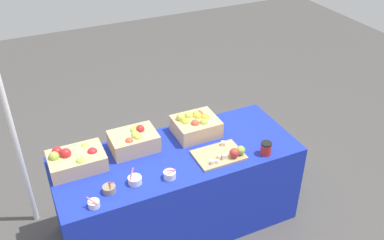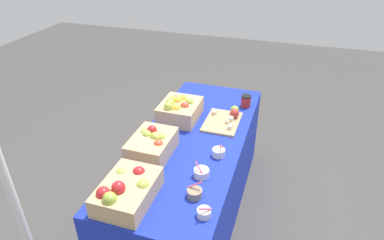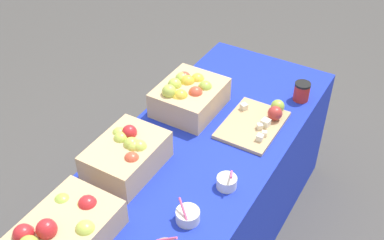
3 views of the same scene
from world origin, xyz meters
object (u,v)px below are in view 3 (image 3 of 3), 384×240
apple_crate_middle (127,154)px  sample_bowl_mid (227,182)px  apple_crate_left (64,230)px  sample_bowl_extra (188,216)px  coffee_cup (302,91)px  apple_crate_right (189,95)px  cutting_board_front (259,121)px

apple_crate_middle → sample_bowl_mid: apple_crate_middle is taller
apple_crate_left → sample_bowl_extra: apple_crate_left is taller
apple_crate_left → sample_bowl_extra: (0.33, -0.35, -0.04)m
sample_bowl_mid → coffee_cup: (0.78, -0.05, 0.02)m
apple_crate_left → apple_crate_middle: size_ratio=1.12×
apple_crate_right → coffee_cup: bearing=-52.1°
apple_crate_middle → coffee_cup: bearing=-28.7°
apple_crate_right → sample_bowl_extra: apple_crate_right is taller
apple_crate_left → sample_bowl_mid: bearing=-34.7°
sample_bowl_mid → sample_bowl_extra: (-0.24, 0.05, -0.00)m
coffee_cup → sample_bowl_extra: bearing=174.4°
sample_bowl_mid → sample_bowl_extra: 0.25m
apple_crate_right → coffee_cup: 0.61m
apple_crate_right → apple_crate_middle: bearing=178.9°
cutting_board_front → sample_bowl_mid: (-0.47, -0.06, 0.00)m
apple_crate_left → coffee_cup: bearing=-18.3°
apple_crate_left → coffee_cup: (1.35, -0.45, -0.02)m
apple_crate_left → apple_crate_right: apple_crate_right is taller
apple_crate_left → sample_bowl_mid: size_ratio=3.94×
apple_crate_right → apple_crate_left: bearing=-178.2°
apple_crate_left → cutting_board_front: (1.04, -0.34, -0.05)m
apple_crate_middle → apple_crate_right: bearing=-1.1°
apple_crate_right → sample_bowl_mid: bearing=-133.3°
sample_bowl_extra → coffee_cup: bearing=-5.6°
cutting_board_front → coffee_cup: coffee_cup is taller
sample_bowl_mid → apple_crate_middle: bearing=105.1°
sample_bowl_mid → sample_bowl_extra: bearing=168.2°
apple_crate_middle → sample_bowl_extra: (-0.13, -0.39, -0.05)m
apple_crate_left → apple_crate_right: 0.98m
apple_crate_middle → cutting_board_front: (0.59, -0.38, -0.06)m
sample_bowl_mid → apple_crate_right: bearing=46.7°
apple_crate_left → apple_crate_right: (0.98, 0.03, 0.01)m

